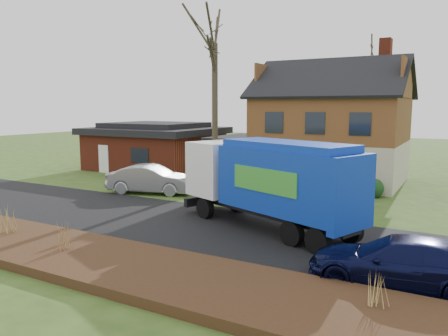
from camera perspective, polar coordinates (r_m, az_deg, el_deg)
The scene contains 13 objects.
ground at distance 18.60m, azimuth -4.13°, elevation -7.50°, with size 120.00×120.00×0.00m, color #304A18.
road at distance 18.60m, azimuth -4.13°, elevation -7.47°, with size 80.00×7.00×0.02m, color black.
mulch_verge at distance 14.62m, azimuth -15.79°, elevation -11.56°, with size 80.00×3.50×0.30m, color #301C10.
main_house at distance 30.09m, azimuth 12.96°, elevation 6.03°, with size 12.95×8.95×9.26m.
ranch_house at distance 35.63m, azimuth -8.94°, elevation 2.85°, with size 9.80×8.20×3.70m.
garbage_truck at distance 17.66m, azimuth 6.07°, elevation -1.39°, with size 8.74×5.20×3.64m.
silver_sedan at distance 25.53m, azimuth -9.52°, elevation -1.45°, with size 1.73×4.96×1.63m, color #93979A.
navy_wagon at distance 13.25m, azimuth 21.91°, elevation -11.34°, with size 2.00×4.93×1.43m, color black.
tree_front_west at distance 27.50m, azimuth -1.23°, elevation 18.62°, with size 4.09×4.09×12.17m.
tree_back at distance 37.89m, azimuth 18.81°, elevation 13.50°, with size 3.35×3.35×10.62m.
grass_clump_west at distance 18.23m, azimuth -26.39°, elevation -6.04°, with size 0.38×0.32×1.02m.
grass_clump_mid at distance 15.42m, azimuth -20.42°, elevation -8.36°, with size 0.33×0.27×0.92m.
grass_clump_east at distance 11.28m, azimuth 19.55°, elevation -14.76°, with size 0.32×0.26×0.79m.
Camera 1 is at (9.82, -14.99, 4.98)m, focal length 35.00 mm.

